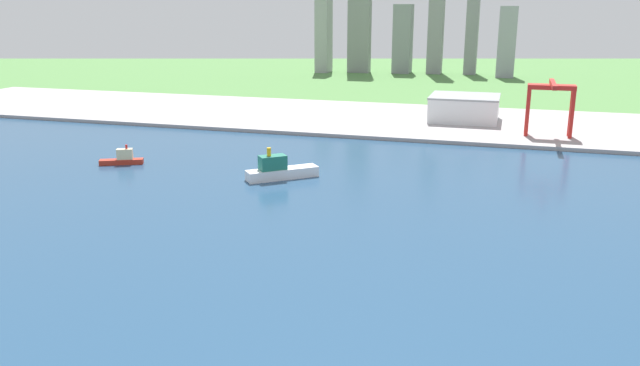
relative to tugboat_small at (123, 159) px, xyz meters
name	(u,v)px	position (x,y,z in m)	size (l,w,h in m)	color
ground_plane	(373,198)	(138.13, -21.29, -3.09)	(2400.00, 2400.00, 0.00)	#4E7F41
water_bay	(336,246)	(138.13, -81.29, -3.02)	(840.00, 360.00, 0.15)	navy
industrial_pier	(430,121)	(138.13, 168.71, -1.84)	(840.00, 140.00, 2.50)	#A19B9C
tugboat_small	(123,159)	(0.00, 0.00, 0.00)	(22.06, 13.87, 10.32)	#B22D1E
ferry_boat	(279,170)	(88.60, -3.60, 1.31)	(31.89, 29.08, 15.63)	white
port_crane_red	(551,96)	(215.35, 129.41, 24.59)	(27.90, 40.44, 34.27)	red
warehouse_main	(464,108)	(161.32, 172.92, 8.17)	(47.05, 42.45, 17.48)	white
distant_skyline	(407,24)	(65.83, 505.12, 55.92)	(235.99, 51.26, 152.36)	#98989A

